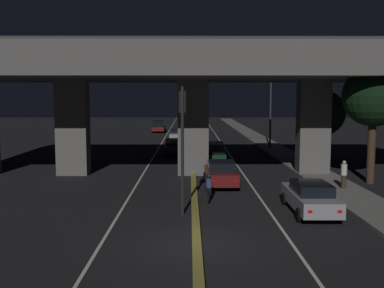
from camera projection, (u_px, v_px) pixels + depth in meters
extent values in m
plane|color=black|center=(197.00, 244.00, 16.01)|extent=(200.00, 200.00, 0.00)
cube|color=beige|center=(161.00, 143.00, 50.80)|extent=(0.12, 126.00, 0.00)
cube|color=beige|center=(222.00, 143.00, 50.84)|extent=(0.12, 126.00, 0.00)
cube|color=olive|center=(192.00, 142.00, 50.81)|extent=(0.32, 126.00, 0.23)
cube|color=slate|center=(276.00, 150.00, 43.90)|extent=(2.55, 126.00, 0.16)
cube|color=#5B5956|center=(73.00, 127.00, 30.23)|extent=(2.05, 1.36, 6.40)
cube|color=#5B5956|center=(313.00, 127.00, 30.32)|extent=(2.05, 1.36, 6.40)
cube|color=#5B5956|center=(193.00, 127.00, 30.28)|extent=(2.05, 1.36, 6.40)
cube|color=#5B5956|center=(193.00, 65.00, 29.84)|extent=(34.76, 11.77, 1.94)
cube|color=#333335|center=(193.00, 43.00, 29.69)|extent=(34.76, 0.40, 0.90)
cylinder|color=black|center=(182.00, 151.00, 19.79)|extent=(0.14, 0.14, 5.70)
cube|color=black|center=(182.00, 102.00, 19.74)|extent=(0.30, 0.28, 0.95)
sphere|color=red|center=(182.00, 95.00, 19.86)|extent=(0.18, 0.18, 0.18)
sphere|color=black|center=(182.00, 102.00, 19.89)|extent=(0.18, 0.18, 0.18)
sphere|color=black|center=(182.00, 109.00, 19.92)|extent=(0.18, 0.18, 0.18)
cylinder|color=#2D2D30|center=(270.00, 112.00, 44.69)|extent=(0.18, 0.18, 7.50)
cylinder|color=#2D2D30|center=(260.00, 76.00, 44.31)|extent=(2.24, 0.10, 0.10)
ellipsoid|color=#F2B759|center=(249.00, 77.00, 44.32)|extent=(0.56, 0.32, 0.24)
cube|color=gray|center=(310.00, 199.00, 20.33)|extent=(1.74, 4.66, 0.66)
cube|color=black|center=(312.00, 188.00, 20.04)|extent=(1.52, 2.24, 0.48)
cylinder|color=black|center=(284.00, 199.00, 21.89)|extent=(0.20, 0.60, 0.60)
cylinder|color=black|center=(319.00, 199.00, 21.88)|extent=(0.20, 0.60, 0.60)
cylinder|color=black|center=(299.00, 215.00, 18.84)|extent=(0.20, 0.60, 0.60)
cylinder|color=black|center=(339.00, 215.00, 18.83)|extent=(0.20, 0.60, 0.60)
cube|color=red|center=(310.00, 212.00, 18.00)|extent=(0.18, 0.03, 0.11)
cube|color=red|center=(340.00, 212.00, 18.00)|extent=(0.18, 0.03, 0.11)
cube|color=#591414|center=(221.00, 175.00, 26.49)|extent=(1.81, 4.10, 0.69)
cube|color=black|center=(221.00, 166.00, 26.23)|extent=(1.56, 1.98, 0.52)
cylinder|color=black|center=(205.00, 177.00, 27.84)|extent=(0.21, 0.60, 0.59)
cylinder|color=black|center=(232.00, 177.00, 27.88)|extent=(0.21, 0.60, 0.59)
cylinder|color=black|center=(208.00, 185.00, 25.17)|extent=(0.21, 0.60, 0.59)
cylinder|color=black|center=(238.00, 185.00, 25.22)|extent=(0.21, 0.60, 0.59)
cube|color=red|center=(213.00, 181.00, 24.44)|extent=(0.18, 0.03, 0.11)
cube|color=red|center=(235.00, 181.00, 24.47)|extent=(0.18, 0.03, 0.11)
cube|color=black|center=(213.00, 156.00, 34.69)|extent=(1.98, 4.77, 0.75)
cube|color=black|center=(213.00, 147.00, 34.62)|extent=(1.70, 2.88, 0.65)
cylinder|color=black|center=(201.00, 158.00, 36.30)|extent=(0.22, 0.63, 0.63)
cylinder|color=black|center=(224.00, 158.00, 36.25)|extent=(0.22, 0.63, 0.63)
cylinder|color=black|center=(201.00, 164.00, 33.21)|extent=(0.22, 0.63, 0.63)
cylinder|color=black|center=(225.00, 164.00, 33.16)|extent=(0.22, 0.63, 0.63)
cube|color=red|center=(205.00, 160.00, 32.35)|extent=(0.18, 0.04, 0.11)
cube|color=red|center=(222.00, 160.00, 32.32)|extent=(0.18, 0.04, 0.11)
cube|color=#141938|center=(175.00, 147.00, 41.01)|extent=(1.86, 4.08, 0.64)
cube|color=black|center=(175.00, 141.00, 41.05)|extent=(1.59, 1.65, 0.45)
cylinder|color=black|center=(183.00, 153.00, 39.70)|extent=(0.22, 0.68, 0.67)
cylinder|color=black|center=(164.00, 153.00, 39.73)|extent=(0.22, 0.68, 0.67)
cylinder|color=black|center=(184.00, 149.00, 42.35)|extent=(0.22, 0.68, 0.67)
cylinder|color=black|center=(166.00, 149.00, 42.38)|extent=(0.22, 0.68, 0.67)
cube|color=white|center=(182.00, 146.00, 43.02)|extent=(0.18, 0.03, 0.11)
cube|color=white|center=(169.00, 146.00, 43.05)|extent=(0.18, 0.03, 0.11)
cube|color=gray|center=(177.00, 136.00, 53.84)|extent=(1.66, 4.38, 0.64)
cube|color=black|center=(177.00, 131.00, 53.89)|extent=(1.46, 1.75, 0.42)
cylinder|color=black|center=(183.00, 139.00, 52.43)|extent=(0.20, 0.61, 0.61)
cylinder|color=black|center=(170.00, 139.00, 52.43)|extent=(0.20, 0.61, 0.61)
cylinder|color=black|center=(184.00, 137.00, 55.31)|extent=(0.20, 0.61, 0.61)
cylinder|color=black|center=(171.00, 137.00, 55.30)|extent=(0.20, 0.61, 0.61)
cube|color=white|center=(182.00, 135.00, 56.04)|extent=(0.18, 0.03, 0.11)
cube|color=white|center=(173.00, 135.00, 56.03)|extent=(0.18, 0.03, 0.11)
cube|color=#591414|center=(159.00, 128.00, 66.71)|extent=(1.80, 4.05, 0.56)
cube|color=black|center=(159.00, 124.00, 66.54)|extent=(1.58, 2.92, 0.87)
cylinder|color=black|center=(164.00, 131.00, 65.43)|extent=(0.21, 0.61, 0.61)
cylinder|color=black|center=(152.00, 131.00, 65.40)|extent=(0.21, 0.61, 0.61)
cylinder|color=black|center=(165.00, 130.00, 68.08)|extent=(0.21, 0.61, 0.61)
cylinder|color=black|center=(153.00, 130.00, 68.05)|extent=(0.21, 0.61, 0.61)
cube|color=white|center=(163.00, 128.00, 68.74)|extent=(0.18, 0.03, 0.11)
cube|color=white|center=(155.00, 128.00, 68.72)|extent=(0.18, 0.03, 0.11)
cylinder|color=black|center=(209.00, 192.00, 23.50)|extent=(0.12, 0.57, 0.56)
cylinder|color=black|center=(209.00, 197.00, 22.24)|extent=(0.14, 0.57, 0.56)
cube|color=black|center=(209.00, 190.00, 22.85)|extent=(0.30, 0.98, 0.32)
cylinder|color=navy|center=(209.00, 183.00, 22.81)|extent=(0.34, 0.34, 0.46)
sphere|color=black|center=(209.00, 176.00, 22.77)|extent=(0.24, 0.24, 0.24)
cube|color=red|center=(209.00, 193.00, 22.16)|extent=(0.08, 0.04, 0.08)
cylinder|color=#2D261E|center=(344.00, 182.00, 25.03)|extent=(0.29, 0.29, 0.74)
cylinder|color=beige|center=(344.00, 170.00, 24.96)|extent=(0.34, 0.34, 0.62)
sphere|color=tan|center=(344.00, 162.00, 24.92)|extent=(0.20, 0.20, 0.20)
cylinder|color=#38281C|center=(371.00, 151.00, 27.19)|extent=(0.47, 0.47, 3.93)
sphere|color=black|center=(374.00, 96.00, 26.84)|extent=(3.70, 3.70, 3.70)
cylinder|color=#38281C|center=(321.00, 145.00, 37.10)|extent=(0.29, 0.29, 2.52)
sphere|color=black|center=(322.00, 113.00, 36.82)|extent=(3.78, 3.78, 3.78)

